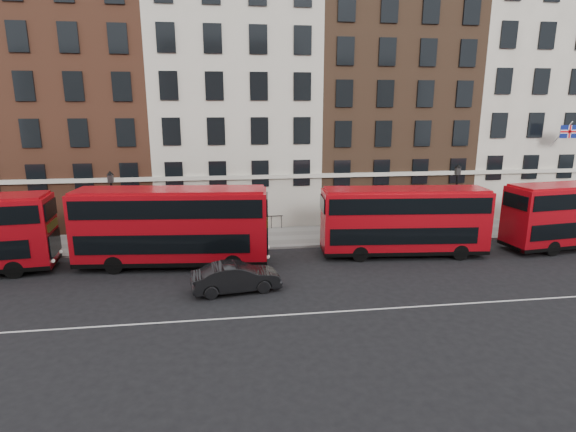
{
  "coord_description": "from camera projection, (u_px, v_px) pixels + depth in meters",
  "views": [
    {
      "loc": [
        -0.98,
        -20.97,
        9.45
      ],
      "look_at": [
        2.63,
        5.0,
        3.0
      ],
      "focal_mm": 28.0,
      "sensor_mm": 36.0,
      "label": 1
    }
  ],
  "objects": [
    {
      "name": "ground",
      "position": [
        250.0,
        299.0,
        22.56
      ],
      "size": [
        120.0,
        120.0,
        0.0
      ],
      "primitive_type": "plane",
      "color": "black",
      "rests_on": "ground"
    },
    {
      "name": "pavement",
      "position": [
        242.0,
        238.0,
        32.64
      ],
      "size": [
        80.0,
        5.0,
        0.15
      ],
      "primitive_type": "cube",
      "color": "gray",
      "rests_on": "ground"
    },
    {
      "name": "kerb",
      "position": [
        243.0,
        249.0,
        30.24
      ],
      "size": [
        80.0,
        0.3,
        0.16
      ],
      "primitive_type": "cube",
      "color": "gray",
      "rests_on": "ground"
    },
    {
      "name": "road_centre_line",
      "position": [
        252.0,
        317.0,
        20.63
      ],
      "size": [
        70.0,
        0.12,
        0.01
      ],
      "primitive_type": "cube",
      "color": "white",
      "rests_on": "ground"
    },
    {
      "name": "building_terrace",
      "position": [
        232.0,
        96.0,
        37.27
      ],
      "size": [
        64.0,
        11.95,
        22.0
      ],
      "color": "beige",
      "rests_on": "ground"
    },
    {
      "name": "bus_b",
      "position": [
        172.0,
        225.0,
        26.67
      ],
      "size": [
        11.5,
        3.78,
        4.75
      ],
      "rotation": [
        0.0,
        0.0,
        -0.1
      ],
      "color": "#B10912",
      "rests_on": "ground"
    },
    {
      "name": "bus_c",
      "position": [
        403.0,
        220.0,
        28.65
      ],
      "size": [
        10.67,
        3.44,
        4.41
      ],
      "rotation": [
        0.0,
        0.0,
        -0.09
      ],
      "color": "#B10912",
      "rests_on": "ground"
    },
    {
      "name": "car_front",
      "position": [
        236.0,
        277.0,
        23.37
      ],
      "size": [
        4.79,
        2.28,
        1.52
      ],
      "primitive_type": "imported",
      "rotation": [
        0.0,
        0.0,
        1.72
      ],
      "color": "black",
      "rests_on": "ground"
    },
    {
      "name": "lamp_post_left",
      "position": [
        113.0,
        208.0,
        28.78
      ],
      "size": [
        0.44,
        0.44,
        5.33
      ],
      "color": "black",
      "rests_on": "pavement"
    },
    {
      "name": "lamp_post_right",
      "position": [
        455.0,
        198.0,
        32.03
      ],
      "size": [
        0.44,
        0.44,
        5.33
      ],
      "color": "black",
      "rests_on": "pavement"
    },
    {
      "name": "traffic_light",
      "position": [
        543.0,
        205.0,
        32.69
      ],
      "size": [
        0.25,
        0.45,
        3.27
      ],
      "color": "black",
      "rests_on": "pavement"
    },
    {
      "name": "iron_railings",
      "position": [
        241.0,
        223.0,
        34.62
      ],
      "size": [
        6.6,
        0.06,
        1.0
      ],
      "primitive_type": null,
      "color": "black",
      "rests_on": "pavement"
    }
  ]
}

